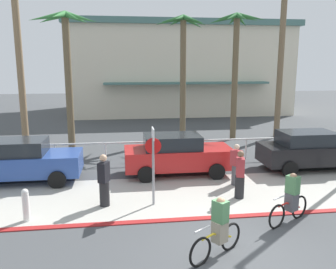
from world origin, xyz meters
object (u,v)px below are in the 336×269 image
object	(u,v)px
pedestrian_1	(240,177)
palm_tree_3	(66,49)
stop_sign_bike_lane	(153,155)
pedestrian_0	(104,182)
palm_tree_5	(236,45)
palm_tree_6	(284,19)
cyclist_red_0	(291,199)
car_blue_1	(21,161)
cyclist_yellow_1	(219,229)
palm_tree_2	(17,20)
car_red_2	(177,154)
palm_tree_4	(183,44)
bollard_0	(26,205)
pedestrian_2	(236,167)
car_black_3	(310,150)

from	to	relation	value
pedestrian_1	palm_tree_3	bearing A→B (deg)	130.71
stop_sign_bike_lane	pedestrian_0	distance (m)	1.81
stop_sign_bike_lane	palm_tree_5	bearing A→B (deg)	59.20
palm_tree_6	cyclist_red_0	world-z (taller)	palm_tree_6
palm_tree_5	cyclist_red_0	bearing A→B (deg)	-99.91
car_blue_1	palm_tree_6	bearing A→B (deg)	27.19
cyclist_red_0	cyclist_yellow_1	size ratio (longest dim) A/B	1.05
stop_sign_bike_lane	palm_tree_6	size ratio (longest dim) A/B	0.26
palm_tree_3	pedestrian_0	world-z (taller)	palm_tree_3
cyclist_red_0	palm_tree_3	bearing A→B (deg)	127.70
palm_tree_2	cyclist_red_0	xyz separation A→B (m)	(10.04, -10.93, -6.09)
car_red_2	palm_tree_4	bearing A→B (deg)	78.08
stop_sign_bike_lane	palm_tree_2	world-z (taller)	palm_tree_2
stop_sign_bike_lane	car_blue_1	xyz separation A→B (m)	(-4.86, 2.96, -0.81)
bollard_0	palm_tree_6	world-z (taller)	palm_tree_6
palm_tree_6	pedestrian_0	distance (m)	15.69
palm_tree_6	cyclist_yellow_1	size ratio (longest dim) A/B	6.45
palm_tree_6	car_blue_1	size ratio (longest dim) A/B	2.25
pedestrian_2	car_black_3	bearing A→B (deg)	22.12
palm_tree_2	pedestrian_1	distance (m)	14.18
bollard_0	car_blue_1	size ratio (longest dim) A/B	0.23
cyclist_yellow_1	palm_tree_4	bearing A→B (deg)	83.51
palm_tree_3	car_red_2	world-z (taller)	palm_tree_3
bollard_0	palm_tree_2	distance (m)	11.94
car_black_3	pedestrian_1	distance (m)	5.07
palm_tree_4	pedestrian_0	size ratio (longest dim) A/B	4.26
car_red_2	pedestrian_0	distance (m)	4.15
car_blue_1	pedestrian_0	size ratio (longest dim) A/B	2.54
pedestrian_2	stop_sign_bike_lane	bearing A→B (deg)	-155.47
palm_tree_4	bollard_0	bearing A→B (deg)	-120.70
palm_tree_2	cyclist_red_0	world-z (taller)	palm_tree_2
car_blue_1	pedestrian_2	world-z (taller)	car_blue_1
bollard_0	cyclist_yellow_1	distance (m)	5.67
palm_tree_3	pedestrian_0	size ratio (longest dim) A/B	4.11
palm_tree_4	car_red_2	size ratio (longest dim) A/B	1.68
car_red_2	pedestrian_2	distance (m)	2.60
palm_tree_5	palm_tree_4	bearing A→B (deg)	169.25
palm_tree_3	car_red_2	size ratio (longest dim) A/B	1.62
stop_sign_bike_lane	pedestrian_2	size ratio (longest dim) A/B	1.60
palm_tree_2	pedestrian_1	bearing A→B (deg)	-44.31
palm_tree_3	pedestrian_1	size ratio (longest dim) A/B	4.24
palm_tree_3	pedestrian_1	xyz separation A→B (m)	(6.58, -7.65, -4.52)
palm_tree_5	car_red_2	distance (m)	9.38
palm_tree_3	car_blue_1	bearing A→B (deg)	-104.37
cyclist_red_0	pedestrian_1	world-z (taller)	pedestrian_1
palm_tree_5	car_black_3	size ratio (longest dim) A/B	1.70
palm_tree_4	pedestrian_2	world-z (taller)	palm_tree_4
palm_tree_2	palm_tree_6	distance (m)	15.07
pedestrian_2	cyclist_yellow_1	bearing A→B (deg)	-112.95
palm_tree_2	car_blue_1	xyz separation A→B (m)	(1.37, -6.18, -5.91)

